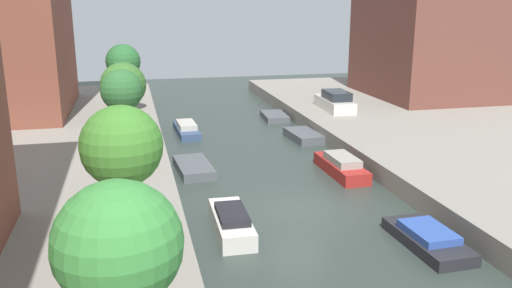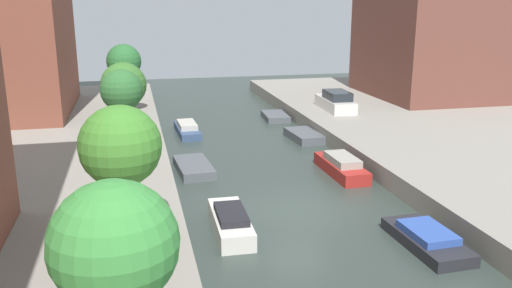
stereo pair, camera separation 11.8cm
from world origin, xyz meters
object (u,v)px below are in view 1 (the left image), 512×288
street_tree_4 (123,85)px  moored_boat_right_2 (428,238)px  street_tree_3 (122,92)px  street_tree_2 (122,147)px  street_tree_5 (123,62)px  moored_boat_right_5 (275,116)px  moored_boat_left_3 (194,167)px  moored_boat_right_3 (341,166)px  street_tree_1 (118,246)px  parked_car (335,102)px  moored_boat_left_2 (231,222)px  moored_boat_right_4 (304,136)px  low_block_right (433,46)px  moored_boat_left_4 (187,129)px

street_tree_4 → moored_boat_right_2: 18.84m
street_tree_3 → street_tree_2: bearing=-90.0°
street_tree_4 → moored_boat_right_2: bearing=-54.5°
street_tree_5 → moored_boat_right_5: 11.85m
moored_boat_left_3 → moored_boat_right_3: bearing=-16.2°
street_tree_2 → moored_boat_right_5: street_tree_2 is taller
street_tree_1 → street_tree_3: size_ratio=0.95×
parked_car → moored_boat_left_2: (-11.04, -17.25, -1.18)m
street_tree_2 → moored_boat_right_4: bearing=52.9°
moored_boat_right_3 → moored_boat_left_3: bearing=163.8°
street_tree_4 → moored_boat_right_3: bearing=-30.3°
street_tree_3 → parked_car: bearing=38.0°
street_tree_2 → moored_boat_left_3: 11.01m
moored_boat_left_2 → moored_boat_right_5: (7.06, 19.48, -0.19)m
street_tree_3 → moored_boat_left_3: street_tree_3 is taller
low_block_right → street_tree_3: 29.65m
street_tree_4 → moored_boat_left_3: 6.63m
low_block_right → moored_boat_right_5: (-14.11, -1.90, -4.93)m
moored_boat_right_3 → street_tree_1: bearing=-125.4°
street_tree_3 → moored_boat_left_2: street_tree_3 is taller
moored_boat_left_3 → moored_boat_left_4: moored_boat_left_4 is taller
moored_boat_left_3 → moored_boat_right_4: size_ratio=1.09×
moored_boat_right_4 → street_tree_5: bearing=151.2°
moored_boat_right_4 → moored_boat_right_5: size_ratio=1.05×
street_tree_4 → street_tree_5: bearing=90.0°
street_tree_3 → moored_boat_right_3: 11.69m
moored_boat_left_3 → moored_boat_right_2: size_ratio=0.95×
moored_boat_right_5 → street_tree_5: bearing=-178.5°
parked_car → moored_boat_right_5: parked_car is taller
low_block_right → moored_boat_right_3: low_block_right is taller
low_block_right → moored_boat_right_5: size_ratio=3.48×
moored_boat_right_2 → moored_boat_right_3: moored_boat_right_3 is taller
street_tree_1 → street_tree_4: street_tree_1 is taller
moored_boat_right_3 → moored_boat_right_4: 7.26m
moored_boat_right_4 → moored_boat_left_4: bearing=155.3°
street_tree_5 → moored_boat_right_5: (10.97, 0.29, -4.46)m
moored_boat_left_3 → moored_boat_right_3: size_ratio=0.85×
moored_boat_left_2 → moored_boat_left_4: moored_boat_left_2 is taller
street_tree_4 → moored_boat_right_4: bearing=4.7°
moored_boat_right_3 → moored_boat_right_5: moored_boat_right_3 is taller
moored_boat_right_2 → moored_boat_right_3: bearing=89.1°
street_tree_2 → street_tree_5: size_ratio=0.93×
street_tree_4 → moored_boat_left_4: 6.91m
moored_boat_left_2 → moored_boat_right_4: moored_boat_left_2 is taller
street_tree_1 → street_tree_5: street_tree_5 is taller
moored_boat_left_2 → moored_boat_right_2: 7.38m
street_tree_2 → moored_boat_right_4: (11.20, 14.79, -3.91)m
moored_boat_right_5 → parked_car: bearing=-29.2°
street_tree_5 → moored_boat_right_4: street_tree_5 is taller
parked_car → moored_boat_left_3: parked_car is taller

